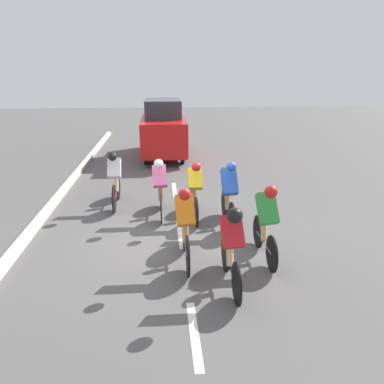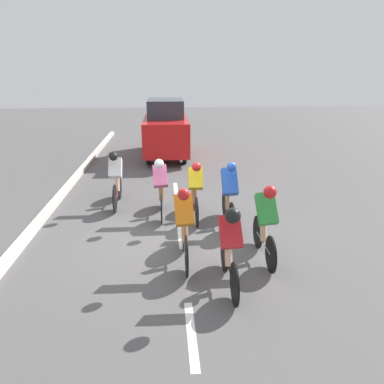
% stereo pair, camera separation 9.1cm
% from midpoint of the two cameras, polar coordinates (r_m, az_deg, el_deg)
% --- Properties ---
extents(ground_plane, '(60.00, 60.00, 0.00)m').
position_cam_midpoint_polar(ground_plane, '(8.02, -1.40, -6.61)').
color(ground_plane, '#565454').
extents(lane_stripe_near, '(0.12, 1.40, 0.01)m').
position_cam_midpoint_polar(lane_stripe_near, '(5.32, 0.43, -20.77)').
color(lane_stripe_near, white).
rests_on(lane_stripe_near, ground).
extents(lane_stripe_mid, '(0.12, 1.40, 0.01)m').
position_cam_midpoint_polar(lane_stripe_mid, '(8.06, -1.42, -6.46)').
color(lane_stripe_mid, white).
rests_on(lane_stripe_mid, ground).
extents(lane_stripe_far, '(0.12, 1.40, 0.01)m').
position_cam_midpoint_polar(lane_stripe_far, '(11.06, -2.25, 0.37)').
color(lane_stripe_far, white).
rests_on(lane_stripe_far, ground).
extents(curb, '(0.20, 27.70, 0.14)m').
position_cam_midpoint_polar(curb, '(8.52, -23.59, -6.17)').
color(curb, beige).
rests_on(curb, ground).
extents(cyclist_orange, '(0.36, 1.69, 1.51)m').
position_cam_midpoint_polar(cyclist_orange, '(6.59, -0.78, -4.90)').
color(cyclist_orange, black).
rests_on(cyclist_orange, ground).
extents(cyclist_pink, '(0.35, 1.67, 1.47)m').
position_cam_midpoint_polar(cyclist_pink, '(8.81, -4.50, 0.92)').
color(cyclist_pink, black).
rests_on(cyclist_pink, ground).
extents(cyclist_red, '(0.35, 1.65, 1.47)m').
position_cam_midpoint_polar(cyclist_red, '(5.86, 6.27, -7.96)').
color(cyclist_red, black).
rests_on(cyclist_red, ground).
extents(cyclist_white, '(0.32, 1.75, 1.48)m').
position_cam_midpoint_polar(cyclist_white, '(9.67, -11.23, 2.16)').
color(cyclist_white, black).
rests_on(cyclist_white, ground).
extents(cyclist_yellow, '(0.33, 1.72, 1.44)m').
position_cam_midpoint_polar(cyclist_yellow, '(8.60, 0.80, 0.38)').
color(cyclist_yellow, black).
rests_on(cyclist_yellow, ground).
extents(cyclist_blue, '(0.34, 1.68, 1.55)m').
position_cam_midpoint_polar(cyclist_blue, '(8.21, 5.99, -0.19)').
color(cyclist_blue, black).
rests_on(cyclist_blue, ground).
extents(cyclist_green, '(0.36, 1.60, 1.52)m').
position_cam_midpoint_polar(cyclist_green, '(6.81, 11.55, -4.23)').
color(cyclist_green, black).
rests_on(cyclist_green, ground).
extents(support_car, '(1.70, 4.32, 2.27)m').
position_cam_midpoint_polar(support_car, '(15.39, -3.85, 9.61)').
color(support_car, black).
rests_on(support_car, ground).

